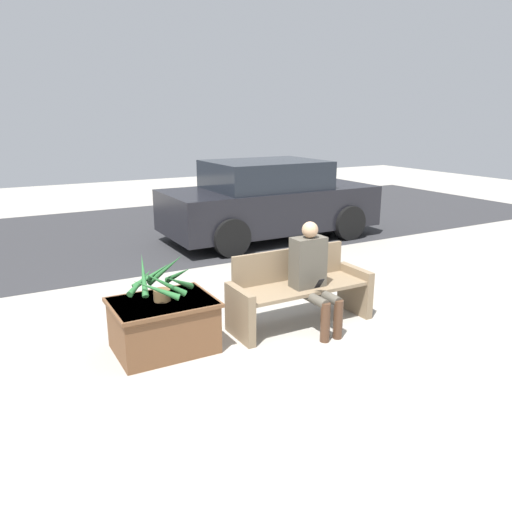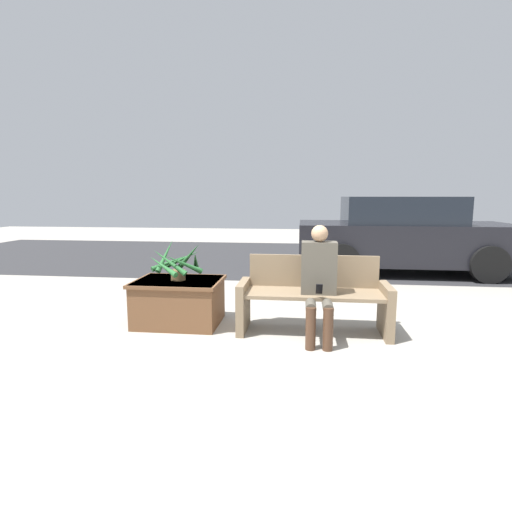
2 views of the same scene
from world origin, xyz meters
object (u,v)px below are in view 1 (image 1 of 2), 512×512
Objects in this scene: bench at (299,290)px; potted_plant at (160,281)px; planter_box at (163,324)px; person_seated at (313,272)px; parked_car at (269,201)px.

potted_plant is (-1.62, 0.10, 0.34)m from bench.
bench is 1.64× the size of planter_box.
planter_box is at bearing 176.78° from bench.
potted_plant is at bearing 134.30° from planter_box.
person_seated is at bearing -9.71° from planter_box.
bench is 0.33m from person_seated.
parked_car reaches higher than planter_box.
person_seated reaches higher than bench.
person_seated is 0.30× the size of parked_car.
planter_box is 0.25× the size of parked_car.
planter_box is (-1.61, 0.09, -0.12)m from bench.
planter_box is at bearing -132.77° from parked_car.
person_seated is at bearing -75.36° from bench.
parked_car reaches higher than potted_plant.
planter_box is 0.46m from potted_plant.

